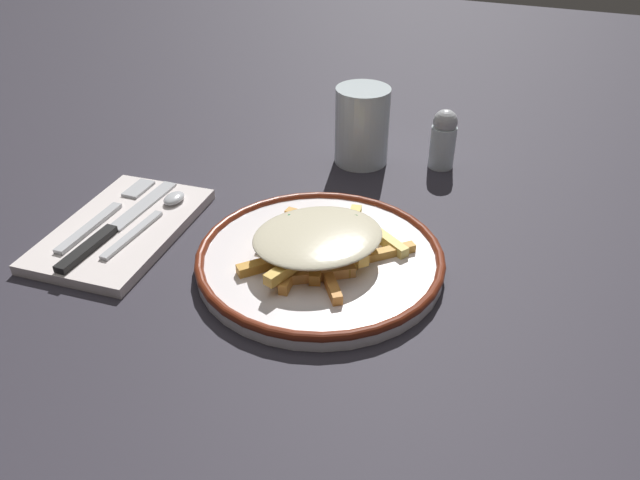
# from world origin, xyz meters

# --- Properties ---
(ground_plane) EXTENTS (2.60, 2.60, 0.00)m
(ground_plane) POSITION_xyz_m (0.00, 0.00, 0.00)
(ground_plane) COLOR #2E2B34
(plate) EXTENTS (0.27, 0.27, 0.02)m
(plate) POSITION_xyz_m (0.00, 0.00, 0.01)
(plate) COLOR white
(plate) RESTS_ON ground_plane
(fries_heap) EXTENTS (0.18, 0.20, 0.04)m
(fries_heap) POSITION_xyz_m (0.00, -0.00, 0.03)
(fries_heap) COLOR orange
(fries_heap) RESTS_ON plate
(napkin) EXTENTS (0.15, 0.23, 0.01)m
(napkin) POSITION_xyz_m (-0.24, -0.02, 0.01)
(napkin) COLOR silver
(napkin) RESTS_ON ground_plane
(fork) EXTENTS (0.02, 0.18, 0.01)m
(fork) POSITION_xyz_m (-0.27, -0.01, 0.01)
(fork) COLOR silver
(fork) RESTS_ON napkin
(knife) EXTENTS (0.02, 0.21, 0.01)m
(knife) POSITION_xyz_m (-0.24, -0.04, 0.02)
(knife) COLOR black
(knife) RESTS_ON napkin
(spoon) EXTENTS (0.02, 0.15, 0.01)m
(spoon) POSITION_xyz_m (-0.21, 0.01, 0.02)
(spoon) COLOR silver
(spoon) RESTS_ON napkin
(water_glass) EXTENTS (0.08, 0.08, 0.11)m
(water_glass) POSITION_xyz_m (-0.04, 0.26, 0.05)
(water_glass) COLOR silver
(water_glass) RESTS_ON ground_plane
(salt_shaker) EXTENTS (0.04, 0.04, 0.08)m
(salt_shaker) POSITION_xyz_m (0.07, 0.29, 0.04)
(salt_shaker) COLOR silver
(salt_shaker) RESTS_ON ground_plane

